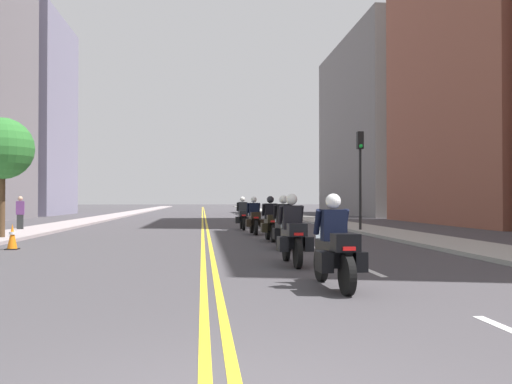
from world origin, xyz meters
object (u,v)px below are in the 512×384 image
object	(u,v)px
motorcycle_3	(271,223)
motorcycle_4	(254,219)
motorcycle_0	(335,250)
motorcycle_2	(284,228)
traffic_light_near	(360,163)
motorcycle_1	(292,236)
pedestrian_0	(20,213)
street_tree_0	(2,149)
traffic_cone_0	(12,237)
motorcycle_5	(243,216)

from	to	relation	value
motorcycle_3	motorcycle_4	size ratio (longest dim) A/B	0.94
motorcycle_0	motorcycle_2	xyz separation A→B (m)	(0.26, 7.52, -0.01)
motorcycle_0	traffic_light_near	distance (m)	16.80
motorcycle_1	motorcycle_2	xyz separation A→B (m)	(0.42, 4.14, -0.02)
pedestrian_0	street_tree_0	bearing A→B (deg)	89.74
motorcycle_2	traffic_light_near	bearing A→B (deg)	58.65
motorcycle_0	motorcycle_2	bearing A→B (deg)	85.27
motorcycle_1	pedestrian_0	distance (m)	17.84
pedestrian_0	traffic_cone_0	bearing A→B (deg)	94.67
motorcycle_2	motorcycle_5	bearing A→B (deg)	90.93
motorcycle_3	street_tree_0	xyz separation A→B (m)	(-9.78, 1.35, 2.70)
motorcycle_0	motorcycle_3	xyz separation A→B (m)	(0.25, 10.71, 0.01)
motorcycle_0	traffic_cone_0	xyz separation A→B (m)	(-7.87, 8.15, -0.27)
motorcycle_3	motorcycle_5	xyz separation A→B (m)	(-0.44, 7.80, 0.00)
traffic_light_near	street_tree_0	size ratio (longest dim) A/B	1.03
motorcycle_3	motorcycle_5	world-z (taller)	motorcycle_5
pedestrian_0	motorcycle_1	bearing A→B (deg)	114.52
motorcycle_1	traffic_light_near	xyz separation A→B (m)	(5.20, 12.44, 2.52)
motorcycle_0	motorcycle_5	xyz separation A→B (m)	(-0.20, 18.51, 0.01)
motorcycle_2	pedestrian_0	world-z (taller)	pedestrian_0
motorcycle_5	pedestrian_0	bearing A→B (deg)	-176.48
traffic_light_near	pedestrian_0	bearing A→B (deg)	172.85
motorcycle_3	street_tree_0	distance (m)	10.23
motorcycle_1	motorcycle_3	bearing A→B (deg)	86.00
motorcycle_4	motorcycle_5	bearing A→B (deg)	91.93
traffic_cone_0	motorcycle_5	bearing A→B (deg)	53.48
motorcycle_4	motorcycle_5	size ratio (longest dim) A/B	1.07
traffic_cone_0	pedestrian_0	size ratio (longest dim) A/B	0.47
traffic_light_near	motorcycle_5	bearing A→B (deg)	152.82
traffic_cone_0	motorcycle_1	bearing A→B (deg)	-31.72
traffic_cone_0	traffic_light_near	distance (m)	15.27
motorcycle_5	traffic_light_near	distance (m)	6.40
motorcycle_0	motorcycle_4	bearing A→B (deg)	87.14
motorcycle_5	traffic_cone_0	world-z (taller)	motorcycle_5
motorcycle_3	traffic_cone_0	xyz separation A→B (m)	(-8.11, -2.56, -0.28)
motorcycle_2	traffic_light_near	distance (m)	9.91
traffic_cone_0	motorcycle_3	bearing A→B (deg)	17.49
traffic_light_near	motorcycle_3	bearing A→B (deg)	-133.08
motorcycle_1	traffic_light_near	world-z (taller)	traffic_light_near
motorcycle_0	traffic_light_near	world-z (taller)	traffic_light_near
motorcycle_2	motorcycle_4	size ratio (longest dim) A/B	1.01
motorcycle_3	pedestrian_0	size ratio (longest dim) A/B	1.26
motorcycle_5	traffic_cone_0	distance (m)	12.89
motorcycle_4	pedestrian_0	world-z (taller)	pedestrian_0
motorcycle_2	traffic_cone_0	xyz separation A→B (m)	(-8.12, 0.63, -0.26)
motorcycle_1	motorcycle_2	bearing A→B (deg)	83.43
motorcycle_1	pedestrian_0	xyz separation A→B (m)	(-10.52, 14.41, 0.18)
motorcycle_1	motorcycle_3	distance (m)	7.33
motorcycle_0	motorcycle_3	world-z (taller)	motorcycle_3
motorcycle_1	street_tree_0	world-z (taller)	street_tree_0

